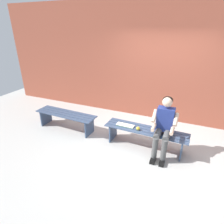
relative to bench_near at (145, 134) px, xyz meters
The scene contains 7 objects.
ground_plane 1.50m from the bench_near, 43.37° to the left, with size 10.00×7.00×0.04m, color #B2B2AD.
brick_wall 2.17m from the bench_near, 73.66° to the right, with size 9.50×0.24×3.19m, color #9E4C38.
bench_near is the anchor object (origin of this frame).
bench_far 2.12m from the bench_near, ahead, with size 1.67×0.50×0.45m.
person_seated 0.52m from the bench_near, 165.11° to the left, with size 0.50×0.69×1.26m.
apple 0.23m from the bench_near, 31.69° to the left, with size 0.08×0.08×0.08m, color gold.
book_open 0.48m from the bench_near, ahead, with size 0.42×0.17×0.02m.
Camera 1 is at (-0.73, 3.58, 2.51)m, focal length 30.10 mm.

